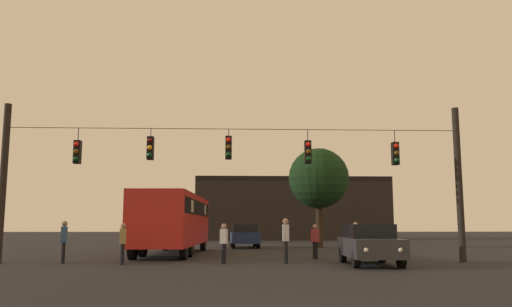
# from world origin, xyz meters

# --- Properties ---
(ground_plane) EXTENTS (168.00, 168.00, 0.00)m
(ground_plane) POSITION_xyz_m (0.00, 24.50, 0.00)
(ground_plane) COLOR black
(ground_plane) RESTS_ON ground
(overhead_signal_span) EXTENTS (18.84, 0.44, 6.39)m
(overhead_signal_span) POSITION_xyz_m (-0.03, 13.51, 3.66)
(overhead_signal_span) COLOR black
(overhead_signal_span) RESTS_ON ground
(city_bus) EXTENTS (2.97, 11.09, 3.00)m
(city_bus) POSITION_xyz_m (-3.14, 19.58, 1.87)
(city_bus) COLOR #B21E19
(city_bus) RESTS_ON ground
(car_near_right) EXTENTS (2.00, 4.40, 1.52)m
(car_near_right) POSITION_xyz_m (5.09, 12.15, 0.80)
(car_near_right) COLOR #2D2D33
(car_near_right) RESTS_ON ground
(car_far_left) EXTENTS (1.96, 4.39, 1.52)m
(car_far_left) POSITION_xyz_m (0.65, 27.29, 0.80)
(car_far_left) COLOR navy
(car_far_left) RESTS_ON ground
(pedestrian_crossing_left) EXTENTS (0.30, 0.40, 1.56)m
(pedestrian_crossing_left) POSITION_xyz_m (-4.29, 12.77, 0.88)
(pedestrian_crossing_left) COLOR black
(pedestrian_crossing_left) RESTS_ON ground
(pedestrian_crossing_center) EXTENTS (0.36, 0.42, 1.51)m
(pedestrian_crossing_center) POSITION_xyz_m (3.56, 15.56, 0.84)
(pedestrian_crossing_center) COLOR black
(pedestrian_crossing_center) RESTS_ON ground
(pedestrian_crossing_right) EXTENTS (0.33, 0.41, 1.66)m
(pedestrian_crossing_right) POSITION_xyz_m (-6.73, 13.43, 0.94)
(pedestrian_crossing_right) COLOR black
(pedestrian_crossing_right) RESTS_ON ground
(pedestrian_near_bus) EXTENTS (0.25, 0.37, 1.62)m
(pedestrian_near_bus) POSITION_xyz_m (5.40, 15.58, 0.91)
(pedestrian_near_bus) COLOR black
(pedestrian_near_bus) RESTS_ON ground
(pedestrian_trailing) EXTENTS (0.31, 0.40, 1.55)m
(pedestrian_trailing) POSITION_xyz_m (-0.43, 13.02, 0.86)
(pedestrian_trailing) COLOR black
(pedestrian_trailing) RESTS_ON ground
(pedestrian_far_side) EXTENTS (0.25, 0.37, 1.75)m
(pedestrian_far_side) POSITION_xyz_m (2.00, 12.98, 1.00)
(pedestrian_far_side) COLOR black
(pedestrian_far_side) RESTS_ON ground
(corner_building) EXTENTS (19.48, 12.21, 6.27)m
(corner_building) POSITION_xyz_m (5.85, 48.90, 3.14)
(corner_building) COLOR black
(corner_building) RESTS_ON ground
(tree_left_silhouette) EXTENTS (4.14, 4.14, 6.75)m
(tree_left_silhouette) POSITION_xyz_m (5.74, 27.60, 4.65)
(tree_left_silhouette) COLOR #2D2116
(tree_left_silhouette) RESTS_ON ground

